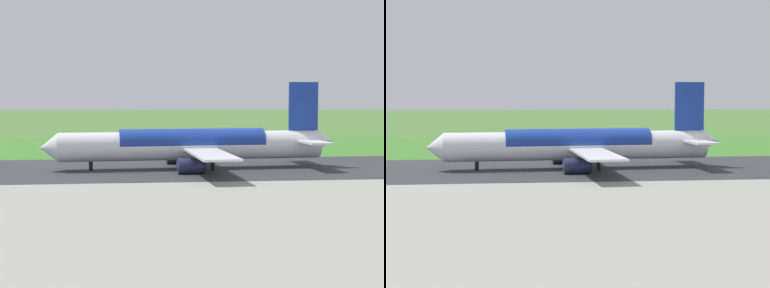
{
  "view_description": "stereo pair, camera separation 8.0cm",
  "coord_description": "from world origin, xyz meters",
  "views": [
    {
      "loc": [
        21.57,
        110.02,
        13.63
      ],
      "look_at": [
        9.99,
        0.0,
        4.5
      ],
      "focal_mm": 57.11,
      "sensor_mm": 36.0,
      "label": 1
    },
    {
      "loc": [
        21.49,
        110.03,
        13.63
      ],
      "look_at": [
        9.99,
        0.0,
        4.5
      ],
      "focal_mm": 57.11,
      "sensor_mm": 36.0,
      "label": 2
    }
  ],
  "objects": [
    {
      "name": "traffic_cone_orange",
      "position": [
        17.02,
        -47.0,
        0.28
      ],
      "size": [
        0.4,
        0.4,
        0.55
      ],
      "primitive_type": "cone",
      "color": "orange",
      "rests_on": "ground"
    },
    {
      "name": "airliner_main",
      "position": [
        9.61,
        -0.02,
        4.35
      ],
      "size": [
        54.14,
        44.29,
        15.88
      ],
      "color": "white",
      "rests_on": "ground"
    },
    {
      "name": "ground_plane",
      "position": [
        0.0,
        0.0,
        0.0
      ],
      "size": [
        800.0,
        800.0,
        0.0
      ],
      "primitive_type": "plane",
      "color": "#477233"
    },
    {
      "name": "grass_verge_foreground",
      "position": [
        0.0,
        -43.24,
        0.02
      ],
      "size": [
        600.0,
        80.0,
        0.04
      ],
      "primitive_type": "cube",
      "color": "#3C782B",
      "rests_on": "ground"
    },
    {
      "name": "no_stopping_sign",
      "position": [
        9.36,
        -44.03,
        1.6
      ],
      "size": [
        0.6,
        0.1,
        2.7
      ],
      "color": "slate",
      "rests_on": "ground"
    },
    {
      "name": "runway_asphalt",
      "position": [
        0.0,
        0.0,
        0.03
      ],
      "size": [
        600.0,
        34.93,
        0.06
      ],
      "primitive_type": "cube",
      "color": "#2D3033",
      "rests_on": "ground"
    }
  ]
}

